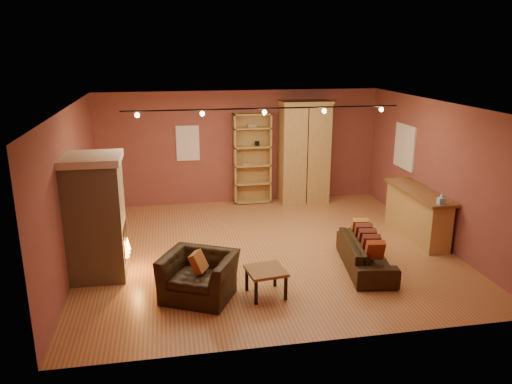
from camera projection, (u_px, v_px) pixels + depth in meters
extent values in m
plane|color=#985E36|center=(266.00, 249.00, 9.77)|extent=(7.00, 7.00, 0.00)
plane|color=brown|center=(267.00, 105.00, 8.98)|extent=(7.00, 7.00, 0.00)
cube|color=brown|center=(240.00, 147.00, 12.44)|extent=(7.00, 0.02, 2.80)
cube|color=brown|center=(72.00, 189.00, 8.77)|extent=(0.02, 6.50, 2.80)
cube|color=brown|center=(437.00, 172.00, 9.98)|extent=(0.02, 6.50, 2.80)
cube|color=tan|center=(96.00, 220.00, 8.39)|extent=(0.90, 0.90, 2.00)
cube|color=beige|center=(90.00, 159.00, 8.10)|extent=(0.98, 0.98, 0.12)
cube|color=black|center=(123.00, 241.00, 8.58)|extent=(0.10, 0.65, 0.55)
cone|color=orange|center=(127.00, 247.00, 8.62)|extent=(0.10, 0.10, 0.22)
cube|color=white|center=(188.00, 143.00, 12.16)|extent=(0.56, 0.04, 0.86)
cube|color=tan|center=(251.00, 157.00, 12.55)|extent=(0.93, 0.04, 2.27)
cube|color=tan|center=(234.00, 159.00, 12.32)|extent=(0.04, 0.36, 2.27)
cube|color=tan|center=(270.00, 158.00, 12.47)|extent=(0.04, 0.36, 2.27)
cube|color=gray|center=(246.00, 164.00, 12.40)|extent=(0.18, 0.12, 0.05)
cube|color=black|center=(257.00, 143.00, 12.31)|extent=(0.10, 0.10, 0.12)
cube|color=tan|center=(252.00, 201.00, 12.70)|extent=(0.93, 0.36, 0.04)
cube|color=tan|center=(252.00, 183.00, 12.57)|extent=(0.93, 0.36, 0.03)
cube|color=tan|center=(252.00, 165.00, 12.44)|extent=(0.93, 0.36, 0.03)
cube|color=tan|center=(252.00, 147.00, 12.31)|extent=(0.93, 0.36, 0.04)
cube|color=tan|center=(252.00, 128.00, 12.18)|extent=(0.93, 0.36, 0.04)
cube|color=tan|center=(252.00, 114.00, 12.08)|extent=(0.93, 0.36, 0.04)
cube|color=tan|center=(304.00, 153.00, 12.45)|extent=(1.19, 0.65, 2.50)
cube|color=brown|center=(308.00, 156.00, 12.15)|extent=(0.02, 0.01, 2.40)
cube|color=tan|center=(305.00, 102.00, 12.09)|extent=(1.25, 0.71, 0.06)
cube|color=tan|center=(417.00, 215.00, 10.29)|extent=(0.45, 1.97, 0.94)
cube|color=brown|center=(419.00, 192.00, 10.15)|extent=(0.57, 2.09, 0.06)
cube|color=#86B6D7|center=(441.00, 201.00, 9.25)|extent=(0.13, 0.13, 0.12)
cone|color=white|center=(442.00, 195.00, 9.21)|extent=(0.08, 0.08, 0.10)
cube|color=white|center=(405.00, 147.00, 11.23)|extent=(0.05, 0.90, 1.00)
imported|color=black|center=(366.00, 250.00, 8.84)|extent=(0.80, 1.88, 0.71)
cube|color=#9D3D1F|center=(375.00, 250.00, 8.25)|extent=(0.33, 0.27, 0.36)
cube|color=maroon|center=(371.00, 244.00, 8.51)|extent=(0.33, 0.27, 0.36)
cube|color=maroon|center=(367.00, 238.00, 8.78)|extent=(0.33, 0.27, 0.36)
cube|color=maroon|center=(363.00, 232.00, 9.04)|extent=(0.33, 0.27, 0.36)
cube|color=#B3682E|center=(360.00, 227.00, 9.30)|extent=(0.33, 0.27, 0.36)
imported|color=black|center=(199.00, 269.00, 7.79)|extent=(1.29, 1.12, 0.95)
cube|color=#B3682E|center=(198.00, 262.00, 7.75)|extent=(0.34, 0.37, 0.34)
cube|color=brown|center=(266.00, 271.00, 7.86)|extent=(0.66, 0.66, 0.05)
cube|color=black|center=(253.00, 292.00, 7.65)|extent=(0.05, 0.05, 0.39)
cube|color=black|center=(284.00, 289.00, 7.73)|extent=(0.05, 0.05, 0.39)
cube|color=black|center=(248.00, 278.00, 8.11)|extent=(0.05, 0.05, 0.39)
cube|color=black|center=(277.00, 276.00, 8.19)|extent=(0.05, 0.05, 0.39)
cylinder|color=black|center=(265.00, 108.00, 9.20)|extent=(5.20, 0.03, 0.03)
sphere|color=#FFD88C|center=(137.00, 115.00, 8.82)|extent=(0.09, 0.09, 0.09)
sphere|color=#FFD88C|center=(202.00, 114.00, 9.02)|extent=(0.09, 0.09, 0.09)
sphere|color=#FFD88C|center=(265.00, 112.00, 9.21)|extent=(0.09, 0.09, 0.09)
sphere|color=#FFD88C|center=(324.00, 111.00, 9.41)|extent=(0.09, 0.09, 0.09)
sphere|color=#FFD88C|center=(381.00, 109.00, 9.61)|extent=(0.09, 0.09, 0.09)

